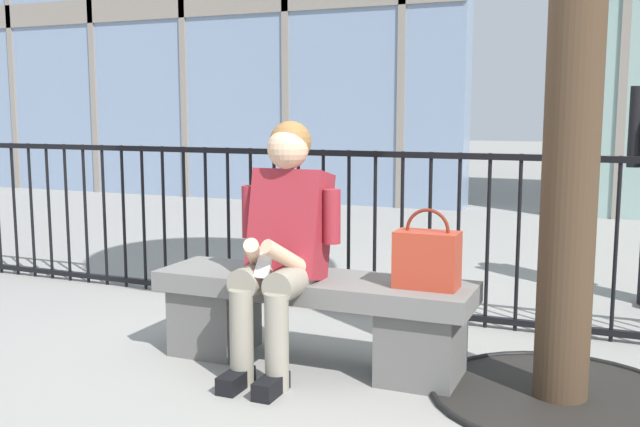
# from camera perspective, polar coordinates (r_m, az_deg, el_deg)

# --- Properties ---
(ground_plane) EXTENTS (60.00, 60.00, 0.00)m
(ground_plane) POSITION_cam_1_polar(r_m,az_deg,el_deg) (3.71, -0.61, -11.74)
(ground_plane) COLOR gray
(stone_bench) EXTENTS (1.60, 0.44, 0.45)m
(stone_bench) POSITION_cam_1_polar(r_m,az_deg,el_deg) (3.63, -0.62, -7.70)
(stone_bench) COLOR slate
(stone_bench) RESTS_ON ground
(seated_person_with_phone) EXTENTS (0.52, 0.66, 1.21)m
(seated_person_with_phone) POSITION_cam_1_polar(r_m,az_deg,el_deg) (3.47, -2.99, -2.02)
(seated_person_with_phone) COLOR gray
(seated_person_with_phone) RESTS_ON ground
(handbag_on_bench) EXTENTS (0.29, 0.16, 0.37)m
(handbag_on_bench) POSITION_cam_1_polar(r_m,az_deg,el_deg) (3.37, 8.42, -3.50)
(handbag_on_bench) COLOR #B23823
(handbag_on_bench) RESTS_ON stone_bench
(plaza_railing) EXTENTS (9.64, 0.04, 1.02)m
(plaza_railing) POSITION_cam_1_polar(r_m,az_deg,el_deg) (4.46, 4.33, -1.53)
(plaza_railing) COLOR black
(plaza_railing) RESTS_ON ground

